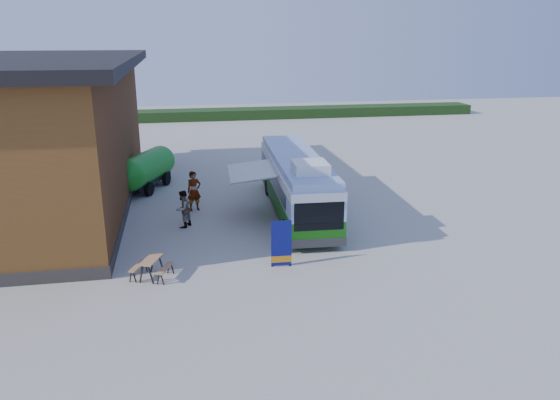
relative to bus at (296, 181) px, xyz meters
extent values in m
plane|color=#BCB7AD|center=(-1.83, -6.31, -1.61)|extent=(100.00, 100.00, 0.00)
cube|color=brown|center=(-12.33, 3.69, 1.89)|extent=(8.00, 20.00, 7.00)
cube|color=black|center=(-12.33, 3.69, 5.64)|extent=(9.60, 21.20, 0.50)
cube|color=#332D28|center=(-12.33, 3.69, -1.36)|extent=(8.10, 20.10, 0.50)
cube|color=#264419|center=(6.17, 31.69, -1.11)|extent=(40.00, 3.00, 1.00)
cube|color=#1B6E12|center=(0.00, 0.07, -0.79)|extent=(2.73, 11.01, 1.00)
cube|color=#8EA8DD|center=(0.00, 0.07, 0.12)|extent=(2.73, 11.01, 0.82)
cube|color=black|center=(-1.10, 0.57, 0.12)|extent=(0.42, 9.10, 0.64)
cube|color=black|center=(1.15, 0.48, 0.12)|extent=(0.42, 9.10, 0.64)
cube|color=white|center=(0.00, 0.07, 0.74)|extent=(2.73, 11.01, 0.41)
cube|color=#8EA8DD|center=(0.00, 0.07, 1.12)|extent=(2.59, 10.82, 0.36)
cube|color=white|center=(-0.14, -3.39, 1.53)|extent=(1.52, 1.70, 0.46)
cube|color=black|center=(-0.23, -5.36, -0.02)|extent=(2.05, 0.15, 1.18)
cube|color=#2D2D2D|center=(-0.22, -5.31, -1.15)|extent=(2.33, 0.30, 0.36)
cube|color=#2D2D2D|center=(0.23, 5.44, -1.15)|extent=(2.33, 0.30, 0.36)
cylinder|color=black|center=(-1.17, -3.53, -1.15)|extent=(0.31, 0.92, 0.91)
cylinder|color=black|center=(0.87, -3.61, -1.15)|extent=(0.31, 0.92, 0.91)
cylinder|color=black|center=(-0.88, 3.29, -1.15)|extent=(0.31, 0.92, 0.91)
cylinder|color=black|center=(1.15, 3.21, -1.15)|extent=(0.31, 0.92, 0.91)
cube|color=white|center=(-2.27, -0.29, 0.83)|extent=(2.30, 3.55, 0.28)
cube|color=#A5A8AD|center=(-1.19, -0.34, 0.99)|extent=(0.31, 3.76, 0.15)
cylinder|color=#A5A8AD|center=(-2.33, -1.72, 0.73)|extent=(2.25, 0.15, 0.29)
cylinder|color=#A5A8AD|center=(-2.21, 1.14, 0.73)|extent=(2.25, 0.15, 0.29)
cube|color=#0C0F5C|center=(-1.94, -6.35, -0.68)|extent=(0.79, 0.06, 1.86)
cube|color=#C77712|center=(-1.94, -6.35, -1.31)|extent=(0.81, 0.07, 0.26)
cube|color=#A5A8AD|center=(-1.94, -6.35, -1.58)|extent=(0.56, 0.20, 0.06)
cylinder|color=#A5A8AD|center=(-1.94, -6.33, -0.68)|extent=(0.02, 0.02, 1.86)
cube|color=#AB7A51|center=(-6.81, -6.51, -0.89)|extent=(0.87, 1.25, 0.04)
cube|color=#AB7A51|center=(-7.30, -6.31, -1.17)|extent=(0.64, 1.16, 0.03)
cube|color=#AB7A51|center=(-6.31, -6.70, -1.17)|extent=(0.64, 1.16, 0.03)
cube|color=black|center=(-7.14, -6.89, -1.25)|extent=(0.06, 0.06, 0.71)
cube|color=black|center=(-6.82, -7.02, -1.25)|extent=(0.06, 0.06, 0.71)
cube|color=black|center=(-6.79, -5.99, -1.25)|extent=(0.06, 0.06, 0.71)
cube|color=black|center=(-6.47, -6.12, -1.25)|extent=(0.06, 0.06, 0.71)
imported|color=#999999|center=(-4.98, 1.30, -0.60)|extent=(0.85, 0.69, 2.02)
imported|color=#999999|center=(-5.58, -1.15, -0.74)|extent=(1.04, 1.07, 1.74)
cylinder|color=#1B9522|center=(-7.53, 5.66, -0.31)|extent=(3.10, 4.20, 1.73)
sphere|color=#1B9522|center=(-8.29, 3.90, -0.31)|extent=(1.73, 1.73, 1.73)
sphere|color=#1B9522|center=(-6.77, 7.42, -0.31)|extent=(1.73, 1.73, 1.73)
cube|color=black|center=(-7.53, 5.66, -1.08)|extent=(2.65, 4.15, 0.19)
cube|color=black|center=(-8.51, 3.37, -1.13)|extent=(0.56, 1.10, 0.10)
cylinder|color=black|center=(-8.60, 4.87, -1.22)|extent=(0.52, 0.80, 0.77)
cylinder|color=black|center=(-7.37, 4.34, -1.22)|extent=(0.52, 0.80, 0.77)
cylinder|color=black|center=(-7.69, 6.99, -1.22)|extent=(0.52, 0.80, 0.77)
cylinder|color=black|center=(-6.46, 6.45, -1.22)|extent=(0.52, 0.80, 0.77)
camera|label=1|loc=(-5.51, -25.37, 7.01)|focal=35.00mm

